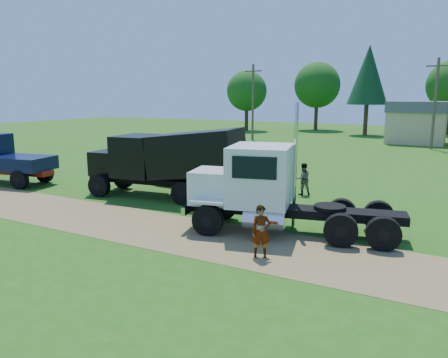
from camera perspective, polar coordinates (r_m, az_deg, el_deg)
The scene contains 10 objects.
ground at distance 17.19m, azimuth -3.74°, elevation -7.42°, with size 140.00×140.00×0.00m, color #215A13.
dirt_track at distance 17.19m, azimuth -3.74°, elevation -7.40°, with size 120.00×4.20×0.01m, color brown.
white_semi_tractor at distance 17.44m, azimuth 5.08°, elevation -1.21°, with size 8.68×4.55×5.12m.
black_dump_truck at distance 23.16m, azimuth -7.18°, elevation 2.59°, with size 8.89×3.76×3.78m.
orange_pickup at distance 26.06m, azimuth -3.81°, elevation 0.55°, with size 2.38×5.16×1.43m, color #ED600B.
spectator_a at distance 14.76m, azimuth 4.85°, elevation -6.87°, with size 0.66×0.43×1.80m, color #999999.
spectator_b at distance 24.23m, azimuth 10.27°, elevation -0.01°, with size 0.86×0.67×1.76m, color #999999.
tan_shed at distance 54.02m, azimuth 23.84°, elevation 6.85°, with size 6.20×5.40×4.70m.
utility_poles at distance 48.81m, azimuth 25.86°, elevation 9.05°, with size 42.20×0.28×9.00m.
tree_row at distance 64.19m, azimuth 23.34°, elevation 11.15°, with size 55.68×15.29×11.92m.
Camera 1 is at (8.83, -13.72, 5.41)m, focal length 35.00 mm.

